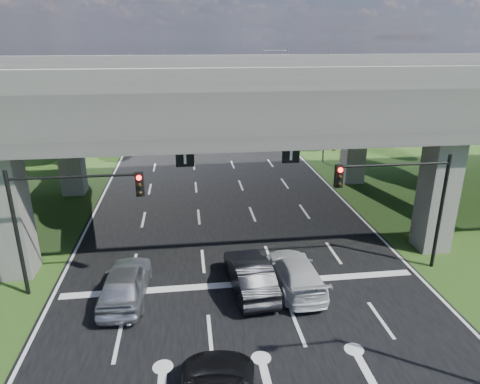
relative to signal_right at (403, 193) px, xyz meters
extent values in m
plane|color=#2C4817|center=(-7.82, -3.94, -4.19)|extent=(160.00, 160.00, 0.00)
cube|color=black|center=(-7.82, 6.06, -4.17)|extent=(18.00, 120.00, 0.03)
cube|color=#3E3B38|center=(-7.82, 8.06, 3.81)|extent=(80.00, 15.00, 2.00)
cube|color=slate|center=(-7.82, 0.81, 5.31)|extent=(80.00, 0.50, 1.00)
cube|color=slate|center=(-7.82, 15.31, 5.31)|extent=(80.00, 0.50, 1.00)
cube|color=slate|center=(-18.82, 2.06, -0.69)|extent=(1.60, 1.60, 7.00)
cube|color=slate|center=(-18.82, 14.06, -0.69)|extent=(1.60, 1.60, 7.00)
cube|color=slate|center=(3.18, 2.06, -0.69)|extent=(1.60, 1.60, 7.00)
cube|color=slate|center=(3.18, 14.06, -0.69)|extent=(1.60, 1.60, 7.00)
cube|color=black|center=(-10.32, 1.06, 1.81)|extent=(0.85, 0.06, 0.85)
cube|color=black|center=(-5.32, 1.06, 1.81)|extent=(0.85, 0.06, 0.85)
cylinder|color=black|center=(2.18, 0.06, -1.19)|extent=(0.18, 0.18, 6.00)
cylinder|color=black|center=(-0.57, 0.06, 1.41)|extent=(5.50, 0.12, 0.12)
cube|color=black|center=(-3.32, -0.12, 1.01)|extent=(0.35, 0.28, 1.05)
sphere|color=#FF0C05|center=(-3.32, -0.28, 1.36)|extent=(0.22, 0.22, 0.22)
cylinder|color=black|center=(-17.82, 0.06, -1.19)|extent=(0.18, 0.18, 6.00)
cylinder|color=black|center=(-15.07, 0.06, 1.41)|extent=(5.50, 0.12, 0.12)
cube|color=black|center=(-12.32, -0.12, 1.01)|extent=(0.35, 0.28, 1.05)
sphere|color=#FF0C05|center=(-12.32, -0.28, 1.36)|extent=(0.22, 0.22, 0.22)
cylinder|color=gray|center=(2.68, 20.06, 0.81)|extent=(0.16, 0.16, 10.00)
cylinder|color=gray|center=(1.18, 20.06, 5.51)|extent=(3.00, 0.10, 0.10)
cube|color=gray|center=(-0.32, 20.06, 5.41)|extent=(0.60, 0.25, 0.18)
cylinder|color=gray|center=(2.68, 36.06, 0.81)|extent=(0.16, 0.16, 10.00)
cylinder|color=gray|center=(1.18, 36.06, 5.51)|extent=(3.00, 0.10, 0.10)
cube|color=gray|center=(-0.32, 36.06, 5.41)|extent=(0.60, 0.25, 0.18)
cylinder|color=black|center=(-21.82, 22.06, -2.54)|extent=(0.36, 0.36, 3.30)
sphere|color=#1F4B14|center=(-21.82, 22.06, 0.46)|extent=(4.50, 4.50, 4.50)
sphere|color=#1F4B14|center=(-21.42, 21.76, 1.81)|extent=(3.60, 3.60, 3.60)
sphere|color=#1F4B14|center=(-22.12, 22.46, -0.44)|extent=(3.30, 3.30, 3.30)
cylinder|color=black|center=(-24.82, 30.06, -2.76)|extent=(0.36, 0.36, 2.86)
sphere|color=#1F4B14|center=(-24.82, 30.06, -0.16)|extent=(3.90, 3.90, 3.90)
sphere|color=#1F4B14|center=(-24.42, 29.76, 1.01)|extent=(3.12, 3.12, 3.12)
sphere|color=#1F4B14|center=(-25.12, 30.46, -0.94)|extent=(2.86, 2.86, 2.86)
cylinder|color=black|center=(-20.82, 38.06, -2.43)|extent=(0.36, 0.36, 3.52)
sphere|color=#1F4B14|center=(-20.82, 38.06, 0.77)|extent=(4.80, 4.80, 4.80)
sphere|color=#1F4B14|center=(-20.42, 37.76, 2.21)|extent=(3.84, 3.84, 3.84)
sphere|color=#1F4B14|center=(-21.12, 38.46, -0.19)|extent=(3.52, 3.52, 3.52)
cylinder|color=black|center=(5.18, 24.06, -2.65)|extent=(0.36, 0.36, 3.08)
sphere|color=#1F4B14|center=(5.18, 24.06, 0.15)|extent=(4.20, 4.20, 4.20)
sphere|color=#1F4B14|center=(5.58, 23.76, 1.41)|extent=(3.36, 3.36, 3.36)
sphere|color=#1F4B14|center=(4.88, 24.46, -0.69)|extent=(3.08, 3.08, 3.08)
cylinder|color=black|center=(8.18, 32.06, -2.76)|extent=(0.36, 0.36, 2.86)
sphere|color=#1F4B14|center=(8.18, 32.06, -0.16)|extent=(3.90, 3.90, 3.90)
sphere|color=#1F4B14|center=(8.58, 31.76, 1.01)|extent=(3.12, 3.12, 3.12)
sphere|color=#1F4B14|center=(7.88, 32.46, -0.94)|extent=(2.86, 2.86, 2.86)
cylinder|color=black|center=(4.18, 40.06, -2.54)|extent=(0.36, 0.36, 3.30)
sphere|color=#1F4B14|center=(4.18, 40.06, 0.46)|extent=(4.50, 4.50, 4.50)
sphere|color=#1F4B14|center=(4.58, 39.76, 1.81)|extent=(3.60, 3.60, 3.60)
sphere|color=#1F4B14|center=(3.88, 40.46, -0.44)|extent=(3.30, 3.30, 3.30)
imported|color=#B9BBC2|center=(-13.22, -0.94, -3.33)|extent=(2.21, 4.95, 1.65)
imported|color=black|center=(-7.56, -0.94, -3.36)|extent=(2.08, 4.95, 1.59)
imported|color=silver|center=(-5.39, -0.94, -3.43)|extent=(2.24, 5.11, 1.46)
camera|label=1|loc=(-10.23, -18.15, 7.04)|focal=32.00mm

